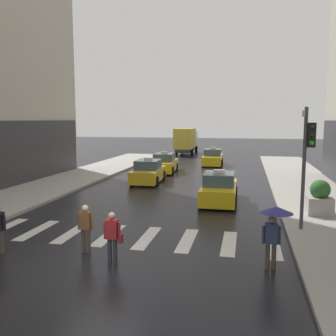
# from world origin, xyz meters

# --- Properties ---
(ground_plane) EXTENTS (160.00, 160.00, 0.00)m
(ground_plane) POSITION_xyz_m (0.00, 0.00, 0.00)
(ground_plane) COLOR black
(crosswalk_markings) EXTENTS (11.30, 2.80, 0.01)m
(crosswalk_markings) POSITION_xyz_m (-0.00, 3.00, 0.00)
(crosswalk_markings) COLOR silver
(crosswalk_markings) RESTS_ON ground
(traffic_light_pole) EXTENTS (0.44, 0.84, 4.80)m
(traffic_light_pole) POSITION_xyz_m (6.69, 4.91, 3.26)
(traffic_light_pole) COLOR #47474C
(traffic_light_pole) RESTS_ON curb_right
(taxi_lead) EXTENTS (1.97, 4.56, 1.80)m
(taxi_lead) POSITION_xyz_m (2.99, 9.71, 0.72)
(taxi_lead) COLOR yellow
(taxi_lead) RESTS_ON ground
(taxi_second) EXTENTS (2.07, 4.61, 1.80)m
(taxi_second) POSITION_xyz_m (-2.43, 15.12, 0.72)
(taxi_second) COLOR gold
(taxi_second) RESTS_ON ground
(taxi_third) EXTENTS (2.11, 4.62, 1.80)m
(taxi_third) POSITION_xyz_m (-2.43, 20.42, 0.72)
(taxi_third) COLOR gold
(taxi_third) RESTS_ON ground
(taxi_fourth) EXTENTS (2.02, 4.58, 1.80)m
(taxi_fourth) POSITION_xyz_m (1.16, 26.09, 0.72)
(taxi_fourth) COLOR yellow
(taxi_fourth) RESTS_ON ground
(box_truck) EXTENTS (2.37, 7.57, 3.35)m
(box_truck) POSITION_xyz_m (-3.32, 37.20, 1.85)
(box_truck) COLOR #2D2D2D
(box_truck) RESTS_ON ground
(pedestrian_with_umbrella) EXTENTS (0.96, 0.96, 1.94)m
(pedestrian_with_umbrella) POSITION_xyz_m (5.25, 0.86, 1.52)
(pedestrian_with_umbrella) COLOR #473D33
(pedestrian_with_umbrella) RESTS_ON ground
(pedestrian_with_handbag) EXTENTS (0.60, 0.24, 1.65)m
(pedestrian_with_handbag) POSITION_xyz_m (0.41, 0.28, 0.93)
(pedestrian_with_handbag) COLOR #333338
(pedestrian_with_handbag) RESTS_ON ground
(pedestrian_plain_coat) EXTENTS (0.55, 0.24, 1.65)m
(pedestrian_plain_coat) POSITION_xyz_m (-0.82, 1.01, 0.94)
(pedestrian_plain_coat) COLOR #473D33
(pedestrian_plain_coat) RESTS_ON ground
(planter_near_corner) EXTENTS (1.10, 1.10, 1.60)m
(planter_near_corner) POSITION_xyz_m (7.73, 7.50, 0.87)
(planter_near_corner) COLOR #A8A399
(planter_near_corner) RESTS_ON curb_right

